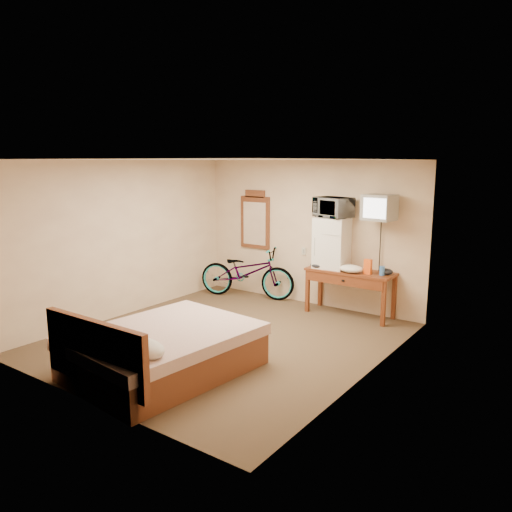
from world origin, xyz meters
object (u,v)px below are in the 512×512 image
(crt_television, at_px, (380,207))
(wall_mirror, at_px, (255,220))
(bed, at_px, (160,350))
(blue_cup, at_px, (382,271))
(bicycle, at_px, (247,272))
(microwave, at_px, (333,207))
(desk, at_px, (349,278))
(mini_fridge, at_px, (332,243))

(crt_television, xyz_separation_m, wall_mirror, (-2.51, 0.25, -0.39))
(wall_mirror, xyz_separation_m, bed, (1.23, -3.64, -1.11))
(blue_cup, relative_size, bicycle, 0.08)
(wall_mirror, relative_size, bed, 0.49)
(blue_cup, bearing_deg, bed, -112.29)
(microwave, bearing_deg, crt_television, 14.70)
(blue_cup, relative_size, wall_mirror, 0.13)
(microwave, bearing_deg, desk, 7.67)
(bicycle, bearing_deg, desk, -105.18)
(crt_television, height_order, bed, crt_television)
(microwave, relative_size, blue_cup, 4.14)
(microwave, distance_m, bicycle, 2.09)
(desk, bearing_deg, mini_fridge, 170.34)
(bed, bearing_deg, microwave, 82.10)
(blue_cup, xyz_separation_m, bed, (-1.38, -3.36, -0.53))
(microwave, xyz_separation_m, bicycle, (-1.66, -0.11, -1.27))
(crt_television, distance_m, wall_mirror, 2.55)
(microwave, height_order, blue_cup, microwave)
(microwave, relative_size, wall_mirror, 0.55)
(desk, relative_size, mini_fridge, 1.71)
(blue_cup, bearing_deg, wall_mirror, 173.79)
(blue_cup, distance_m, crt_television, 0.97)
(desk, relative_size, wall_mirror, 1.31)
(desk, xyz_separation_m, bed, (-0.83, -3.37, -0.34))
(wall_mirror, xyz_separation_m, bicycle, (0.05, -0.32, -0.92))
(crt_television, height_order, bicycle, crt_television)
(mini_fridge, distance_m, bicycle, 1.80)
(wall_mirror, bearing_deg, blue_cup, -6.21)
(desk, height_order, blue_cup, blue_cup)
(bicycle, bearing_deg, mini_fridge, -102.80)
(desk, bearing_deg, microwave, 170.31)
(mini_fridge, relative_size, crt_television, 1.40)
(microwave, relative_size, bed, 0.27)
(bed, bearing_deg, crt_television, 69.39)
(wall_mirror, height_order, bicycle, wall_mirror)
(desk, relative_size, crt_television, 2.40)
(mini_fridge, distance_m, bed, 3.57)
(microwave, distance_m, crt_television, 0.80)
(bicycle, bearing_deg, microwave, -102.79)
(microwave, height_order, bed, microwave)
(bicycle, bearing_deg, blue_cup, -105.69)
(desk, distance_m, microwave, 1.17)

